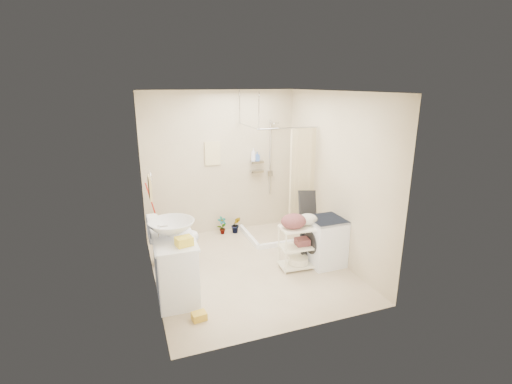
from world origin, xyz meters
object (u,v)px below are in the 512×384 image
Objects in this scene: vanity at (175,267)px; washing_machine at (325,241)px; laundry_rack at (299,243)px; toilet at (174,239)px.

vanity reaches higher than washing_machine.
washing_machine is 0.93× the size of laundry_rack.
vanity reaches higher than laundry_rack.
laundry_rack reaches higher than toilet.
washing_machine is at bearing 4.46° from vanity.
vanity is 1.18× the size of laundry_rack.
toilet is 1.93m from laundry_rack.
toilet reaches higher than washing_machine.
laundry_rack is at bearing 5.98° from vanity.
toilet is at bearing 157.92° from washing_machine.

